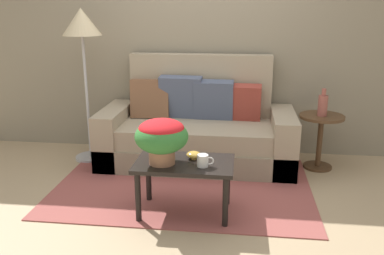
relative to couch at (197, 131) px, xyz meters
name	(u,v)px	position (x,y,z in m)	size (l,w,h in m)	color
ground_plane	(183,188)	(-0.06, -0.75, -0.36)	(14.00, 14.00, 0.00)	tan
wall_back	(197,40)	(-0.06, 0.48, 0.96)	(6.40, 0.12, 2.63)	gray
area_rug	(183,185)	(-0.06, -0.69, -0.35)	(2.47, 1.70, 0.01)	#994C47
couch	(197,131)	(0.00, 0.00, 0.00)	(2.11, 0.91, 1.18)	gray
coffee_table	(184,170)	(0.03, -1.23, 0.04)	(0.82, 0.50, 0.47)	black
side_table	(320,132)	(1.33, -0.04, 0.05)	(0.47, 0.47, 0.59)	#4C331E
floor_lamp	(82,34)	(-1.23, -0.07, 1.06)	(0.42, 0.42, 1.69)	#B2B2B7
potted_plant	(162,136)	(-0.15, -1.29, 0.35)	(0.44, 0.44, 0.37)	#A36B4C
coffee_mug	(203,161)	(0.19, -1.31, 0.16)	(0.14, 0.09, 0.10)	white
snack_bowl	(194,155)	(0.10, -1.15, 0.14)	(0.12, 0.12, 0.06)	gold
table_vase	(323,105)	(1.33, -0.06, 0.35)	(0.10, 0.10, 0.29)	#934C42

